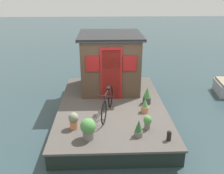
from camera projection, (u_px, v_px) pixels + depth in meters
ground_plane at (112, 118)px, 8.28m from camera, size 60.00×60.00×0.00m
houseboat_deck at (112, 111)px, 8.19m from camera, size 5.09×3.40×0.51m
houseboat_cabin at (110, 62)px, 9.03m from camera, size 2.15×2.21×2.05m
bicycle at (107, 103)px, 7.34m from camera, size 1.73×0.53×0.82m
potted_plant_sage at (139, 129)px, 6.30m from camera, size 0.22×0.22×0.47m
potted_plant_lavender at (145, 106)px, 7.53m from camera, size 0.23×0.23×0.44m
potted_plant_rosemary at (147, 96)px, 8.07m from camera, size 0.27×0.27×0.57m
potted_plant_geranium at (88, 128)px, 6.17m from camera, size 0.40×0.40×0.56m
potted_plant_fern at (74, 120)px, 6.65m from camera, size 0.27×0.27×0.47m
potted_plant_succulent at (147, 122)px, 6.63m from camera, size 0.22×0.22×0.40m
mooring_bollard at (169, 135)px, 6.16m from camera, size 0.12×0.12×0.27m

